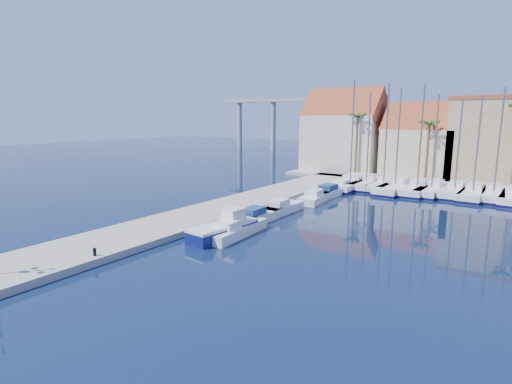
# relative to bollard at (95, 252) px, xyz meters

# --- Properties ---
(ground) EXTENTS (260.00, 260.00, 0.00)m
(ground) POSITION_rel_bollard_xyz_m (6.60, 1.53, -0.76)
(ground) COLOR black
(ground) RESTS_ON ground
(quay_west) EXTENTS (6.00, 77.00, 0.50)m
(quay_west) POSITION_rel_bollard_xyz_m (-2.40, 15.03, -0.51)
(quay_west) COLOR gray
(quay_west) RESTS_ON ground
(shore_north) EXTENTS (54.00, 16.00, 0.50)m
(shore_north) POSITION_rel_bollard_xyz_m (16.60, 49.53, -0.51)
(shore_north) COLOR gray
(shore_north) RESTS_ON ground
(bollard) EXTENTS (0.21, 0.21, 0.52)m
(bollard) POSITION_rel_bollard_xyz_m (0.00, 0.00, 0.00)
(bollard) COLOR black
(bollard) RESTS_ON quay_west
(fishing_boat) EXTENTS (2.57, 6.20, 2.11)m
(fishing_boat) POSITION_rel_bollard_xyz_m (3.23, 9.18, -0.06)
(fishing_boat) COLOR #0E1755
(fishing_boat) RESTS_ON ground
(motorboat_west_0) EXTENTS (2.52, 6.66, 1.40)m
(motorboat_west_0) POSITION_rel_bollard_xyz_m (3.59, 9.92, -0.25)
(motorboat_west_0) COLOR white
(motorboat_west_0) RESTS_ON ground
(motorboat_west_1) EXTENTS (2.10, 6.30, 1.40)m
(motorboat_west_1) POSITION_rel_bollard_xyz_m (2.63, 14.39, -0.25)
(motorboat_west_1) COLOR white
(motorboat_west_1) RESTS_ON ground
(motorboat_west_2) EXTENTS (1.80, 5.60, 1.40)m
(motorboat_west_2) POSITION_rel_bollard_xyz_m (2.71, 18.66, -0.25)
(motorboat_west_2) COLOR white
(motorboat_west_2) RESTS_ON ground
(motorboat_west_3) EXTENTS (2.64, 6.45, 1.40)m
(motorboat_west_3) POSITION_rel_bollard_xyz_m (3.00, 25.42, -0.25)
(motorboat_west_3) COLOR white
(motorboat_west_3) RESTS_ON ground
(motorboat_west_4) EXTENTS (2.34, 6.76, 1.40)m
(motorboat_west_4) POSITION_rel_bollard_xyz_m (2.86, 29.66, -0.25)
(motorboat_west_4) COLOR white
(motorboat_west_4) RESTS_ON ground
(motorboat_west_5) EXTENTS (2.48, 6.55, 1.40)m
(motorboat_west_5) POSITION_rel_bollard_xyz_m (2.83, 33.77, -0.25)
(motorboat_west_5) COLOR white
(motorboat_west_5) RESTS_ON ground
(sailboat_0) EXTENTS (3.63, 12.15, 13.83)m
(sailboat_0) POSITION_rel_bollard_xyz_m (2.76, 36.78, -0.19)
(sailboat_0) COLOR white
(sailboat_0) RESTS_ON ground
(sailboat_1) EXTENTS (2.81, 9.55, 12.43)m
(sailboat_1) POSITION_rel_bollard_xyz_m (4.60, 37.65, -0.17)
(sailboat_1) COLOR white
(sailboat_1) RESTS_ON ground
(sailboat_2) EXTENTS (2.48, 9.28, 13.38)m
(sailboat_2) POSITION_rel_bollard_xyz_m (6.89, 37.66, -0.15)
(sailboat_2) COLOR white
(sailboat_2) RESTS_ON ground
(sailboat_3) EXTENTS (3.09, 10.65, 12.71)m
(sailboat_3) POSITION_rel_bollard_xyz_m (8.60, 36.98, -0.18)
(sailboat_3) COLOR white
(sailboat_3) RESTS_ON ground
(sailboat_4) EXTENTS (2.59, 9.66, 13.07)m
(sailboat_4) POSITION_rel_bollard_xyz_m (11.14, 37.24, -0.16)
(sailboat_4) COLOR white
(sailboat_4) RESTS_ON ground
(sailboat_5) EXTENTS (2.80, 9.57, 11.83)m
(sailboat_5) POSITION_rel_bollard_xyz_m (12.72, 37.66, -0.18)
(sailboat_5) COLOR white
(sailboat_5) RESTS_ON ground
(sailboat_6) EXTENTS (2.56, 9.02, 11.10)m
(sailboat_6) POSITION_rel_bollard_xyz_m (15.20, 38.03, -0.18)
(sailboat_6) COLOR white
(sailboat_6) RESTS_ON ground
(sailboat_7) EXTENTS (2.65, 9.30, 11.58)m
(sailboat_7) POSITION_rel_bollard_xyz_m (17.17, 37.77, -0.18)
(sailboat_7) COLOR white
(sailboat_7) RESTS_ON ground
(sailboat_8) EXTENTS (2.79, 8.85, 12.47)m
(sailboat_8) POSITION_rel_bollard_xyz_m (19.14, 38.21, -0.15)
(sailboat_8) COLOR white
(sailboat_8) RESTS_ON ground
(building_0) EXTENTS (12.30, 9.00, 13.50)m
(building_0) POSITION_rel_bollard_xyz_m (-3.40, 48.53, 5.76)
(building_0) COLOR beige
(building_0) RESTS_ON shore_north
(building_1) EXTENTS (10.30, 8.00, 11.00)m
(building_1) POSITION_rel_bollard_xyz_m (8.60, 48.53, 4.54)
(building_1) COLOR #C9B98E
(building_1) RESTS_ON shore_north
(building_2) EXTENTS (14.20, 10.20, 11.50)m
(building_2) POSITION_rel_bollard_xyz_m (19.60, 49.53, 5.50)
(building_2) COLOR tan
(building_2) RESTS_ON shore_north
(palm_0) EXTENTS (2.60, 2.60, 10.15)m
(palm_0) POSITION_rel_bollard_xyz_m (0.60, 43.53, 8.32)
(palm_0) COLOR brown
(palm_0) RESTS_ON shore_north
(palm_1) EXTENTS (2.60, 2.60, 9.15)m
(palm_1) POSITION_rel_bollard_xyz_m (10.60, 43.53, 7.37)
(palm_1) COLOR brown
(palm_1) RESTS_ON shore_north
(viaduct) EXTENTS (48.00, 2.20, 14.45)m
(viaduct) POSITION_rel_bollard_xyz_m (-32.47, 83.53, 9.49)
(viaduct) COLOR #9E9E99
(viaduct) RESTS_ON ground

